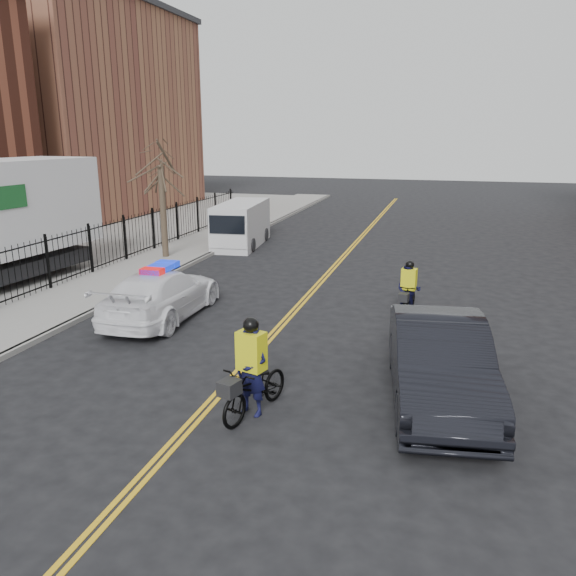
% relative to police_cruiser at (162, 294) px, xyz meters
% --- Properties ---
extents(ground, '(120.00, 120.00, 0.00)m').
position_rel_police_cruiser_xyz_m(ground, '(3.72, -2.47, -0.76)').
color(ground, black).
rests_on(ground, ground).
extents(center_line_left, '(0.10, 60.00, 0.01)m').
position_rel_police_cruiser_xyz_m(center_line_left, '(3.64, 5.53, -0.76)').
color(center_line_left, gold).
rests_on(center_line_left, ground).
extents(center_line_right, '(0.10, 60.00, 0.01)m').
position_rel_police_cruiser_xyz_m(center_line_right, '(3.80, 5.53, -0.76)').
color(center_line_right, gold).
rests_on(center_line_right, ground).
extents(sidewalk, '(3.00, 60.00, 0.15)m').
position_rel_police_cruiser_xyz_m(sidewalk, '(-3.78, 5.53, -0.69)').
color(sidewalk, gray).
rests_on(sidewalk, ground).
extents(curb, '(0.20, 60.00, 0.15)m').
position_rel_police_cruiser_xyz_m(curb, '(-2.28, 5.53, -0.69)').
color(curb, gray).
rests_on(curb, ground).
extents(iron_fence, '(0.12, 28.00, 2.00)m').
position_rel_police_cruiser_xyz_m(iron_fence, '(-5.28, 5.53, 0.24)').
color(iron_fence, black).
rests_on(iron_fence, ground).
extents(warehouse_far, '(14.00, 18.00, 14.00)m').
position_rel_police_cruiser_xyz_m(warehouse_far, '(-19.28, 21.53, 6.24)').
color(warehouse_far, brown).
rests_on(warehouse_far, ground).
extents(street_tree, '(3.20, 3.20, 4.80)m').
position_rel_police_cruiser_xyz_m(street_tree, '(-3.88, 7.53, 2.77)').
color(street_tree, '#392D21').
rests_on(street_tree, sidewalk).
extents(police_cruiser, '(2.24, 5.25, 1.67)m').
position_rel_police_cruiser_xyz_m(police_cruiser, '(0.00, 0.00, 0.00)').
color(police_cruiser, white).
rests_on(police_cruiser, ground).
extents(dark_sedan, '(2.62, 5.60, 1.77)m').
position_rel_police_cruiser_xyz_m(dark_sedan, '(8.29, -3.42, 0.13)').
color(dark_sedan, black).
rests_on(dark_sedan, ground).
extents(cargo_van, '(2.39, 5.31, 2.16)m').
position_rel_police_cruiser_xyz_m(cargo_van, '(-1.77, 11.50, 0.29)').
color(cargo_van, silver).
rests_on(cargo_van, ground).
extents(cyclist_near, '(1.27, 2.20, 2.04)m').
position_rel_police_cruiser_xyz_m(cyclist_near, '(4.70, -5.04, -0.05)').
color(cyclist_near, black).
rests_on(cyclist_near, ground).
extents(cyclist_far, '(0.85, 1.76, 1.73)m').
position_rel_police_cruiser_xyz_m(cyclist_far, '(7.21, 2.42, -0.08)').
color(cyclist_far, black).
rests_on(cyclist_far, ground).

